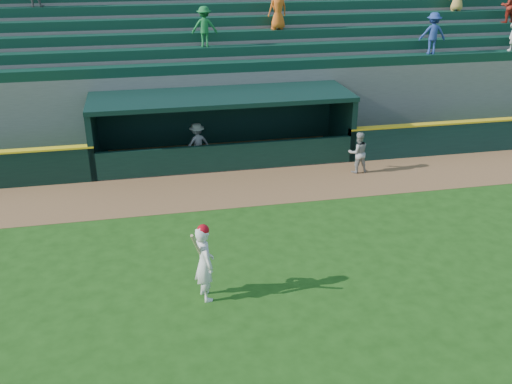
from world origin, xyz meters
The scene contains 7 objects.
ground centered at (0.00, 0.00, 0.00)m, with size 120.00×120.00×0.00m, color #1D4812.
warning_track centered at (0.00, 4.90, 0.01)m, with size 40.00×3.00×0.01m, color brown.
dugout_player_front centered at (4.43, 5.45, 0.74)m, with size 0.71×0.56×1.47m, color #9F9F9A.
dugout_player_inside centered at (-0.96, 7.53, 0.75)m, with size 0.97×0.56×1.51m, color #A3A49E.
dugout centered at (0.00, 8.00, 1.36)m, with size 9.40×2.80×2.46m.
stands centered at (0.02, 12.57, 2.40)m, with size 34.50×6.32×7.53m.
batter_at_plate centered at (-1.74, -1.14, 0.94)m, with size 0.61×0.83×1.88m.
Camera 1 is at (-2.83, -12.14, 7.53)m, focal length 40.00 mm.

